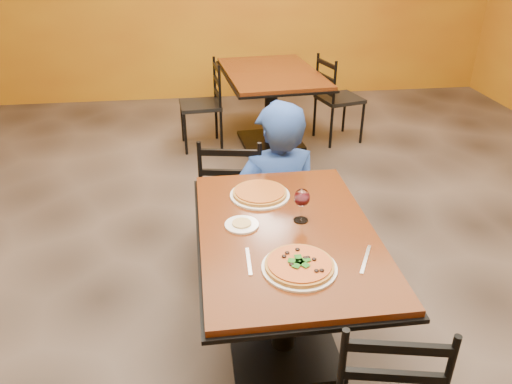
{
  "coord_description": "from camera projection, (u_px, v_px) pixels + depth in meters",
  "views": [
    {
      "loc": [
        -0.39,
        -2.37,
        1.97
      ],
      "look_at": [
        -0.12,
        -0.3,
        0.85
      ],
      "focal_mm": 34.38,
      "sensor_mm": 36.0,
      "label": 1
    }
  ],
  "objects": [
    {
      "name": "floor",
      "position": [
        268.0,
        288.0,
        3.05
      ],
      "size": [
        7.0,
        8.0,
        0.01
      ],
      "primitive_type": "cube",
      "color": "black",
      "rests_on": "ground"
    },
    {
      "name": "table_main",
      "position": [
        286.0,
        264.0,
        2.35
      ],
      "size": [
        0.83,
        1.23,
        0.75
      ],
      "color": "#5D210E",
      "rests_on": "floor"
    },
    {
      "name": "table_second",
      "position": [
        271.0,
        90.0,
        4.86
      ],
      "size": [
        1.01,
        1.41,
        0.75
      ],
      "rotation": [
        0.0,
        0.0,
        0.08
      ],
      "color": "#5D210E",
      "rests_on": "floor"
    },
    {
      "name": "chair_main_far",
      "position": [
        233.0,
        194.0,
        3.22
      ],
      "size": [
        0.46,
        0.46,
        0.88
      ],
      "primitive_type": null,
      "rotation": [
        0.0,
        0.0,
        2.96
      ],
      "color": "black",
      "rests_on": "floor"
    },
    {
      "name": "chair_second_left",
      "position": [
        200.0,
        106.0,
        4.84
      ],
      "size": [
        0.42,
        0.42,
        0.86
      ],
      "primitive_type": null,
      "rotation": [
        0.0,
        0.0,
        -1.49
      ],
      "color": "black",
      "rests_on": "floor"
    },
    {
      "name": "chair_second_right",
      "position": [
        340.0,
        99.0,
        5.0
      ],
      "size": [
        0.48,
        0.48,
        0.88
      ],
      "primitive_type": null,
      "rotation": [
        0.0,
        0.0,
        1.81
      ],
      "color": "black",
      "rests_on": "floor"
    },
    {
      "name": "diner",
      "position": [
        277.0,
        187.0,
        3.04
      ],
      "size": [
        0.61,
        0.44,
        1.12
      ],
      "primitive_type": "imported",
      "rotation": [
        0.0,
        0.0,
        3.26
      ],
      "color": "navy",
      "rests_on": "floor"
    },
    {
      "name": "plate_main",
      "position": [
        299.0,
        268.0,
        1.99
      ],
      "size": [
        0.31,
        0.31,
        0.01
      ],
      "primitive_type": "cylinder",
      "color": "white",
      "rests_on": "table_main"
    },
    {
      "name": "pizza_main",
      "position": [
        299.0,
        265.0,
        1.99
      ],
      "size": [
        0.28,
        0.28,
        0.02
      ],
      "primitive_type": "cylinder",
      "color": "maroon",
      "rests_on": "plate_main"
    },
    {
      "name": "plate_far",
      "position": [
        260.0,
        195.0,
        2.54
      ],
      "size": [
        0.31,
        0.31,
        0.01
      ],
      "primitive_type": "cylinder",
      "color": "white",
      "rests_on": "table_main"
    },
    {
      "name": "pizza_far",
      "position": [
        260.0,
        192.0,
        2.53
      ],
      "size": [
        0.28,
        0.28,
        0.02
      ],
      "primitive_type": "cylinder",
      "color": "#B26822",
      "rests_on": "plate_far"
    },
    {
      "name": "side_plate",
      "position": [
        242.0,
        225.0,
        2.28
      ],
      "size": [
        0.16,
        0.16,
        0.01
      ],
      "primitive_type": "cylinder",
      "color": "white",
      "rests_on": "table_main"
    },
    {
      "name": "dip",
      "position": [
        242.0,
        223.0,
        2.28
      ],
      "size": [
        0.09,
        0.09,
        0.01
      ],
      "primitive_type": "cylinder",
      "color": "tan",
      "rests_on": "side_plate"
    },
    {
      "name": "wine_glass",
      "position": [
        302.0,
        204.0,
        2.28
      ],
      "size": [
        0.08,
        0.08,
        0.18
      ],
      "primitive_type": null,
      "color": "white",
      "rests_on": "table_main"
    },
    {
      "name": "fork",
      "position": [
        249.0,
        261.0,
        2.04
      ],
      "size": [
        0.02,
        0.19,
        0.0
      ],
      "primitive_type": "cube",
      "rotation": [
        0.0,
        0.0,
        -0.04
      ],
      "color": "silver",
      "rests_on": "table_main"
    },
    {
      "name": "knife",
      "position": [
        366.0,
        259.0,
        2.05
      ],
      "size": [
        0.11,
        0.19,
        0.0
      ],
      "primitive_type": "cube",
      "rotation": [
        0.0,
        0.0,
        -0.48
      ],
      "color": "silver",
      "rests_on": "table_main"
    }
  ]
}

